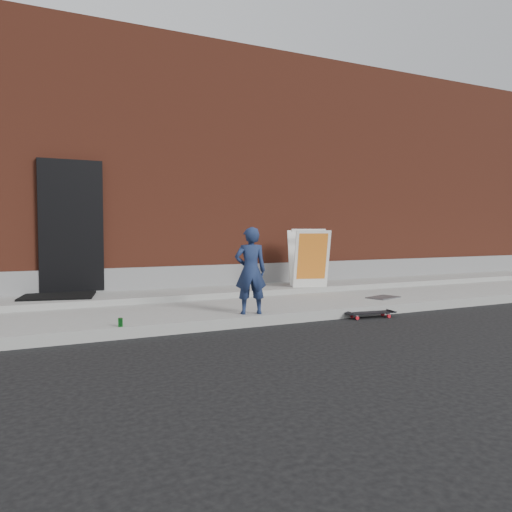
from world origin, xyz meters
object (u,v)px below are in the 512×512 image
pizza_sign (309,258)px  soda_can (120,322)px  child (251,271)px  skateboard (370,313)px

pizza_sign → soda_can: size_ratio=10.36×
soda_can → child: bearing=4.7°
child → pizza_sign: bearing=-124.3°
skateboard → pizza_sign: size_ratio=0.72×
pizza_sign → soda_can: bearing=-153.7°
child → pizza_sign: 2.72m
skateboard → pizza_sign: bearing=84.3°
skateboard → soda_can: bearing=177.4°
skateboard → child: bearing=170.2°
skateboard → pizza_sign: pizza_sign is taller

